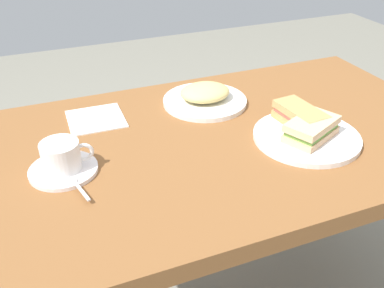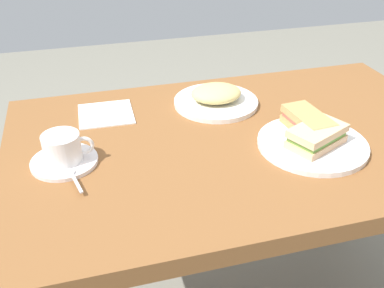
# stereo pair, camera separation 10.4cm
# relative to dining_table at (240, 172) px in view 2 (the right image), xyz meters

# --- Properties ---
(dining_table) EXTENTS (1.21, 0.75, 0.72)m
(dining_table) POSITION_rel_dining_table_xyz_m (0.00, 0.00, 0.00)
(dining_table) COLOR brown
(dining_table) RESTS_ON ground_plane
(sandwich_plate) EXTENTS (0.27, 0.27, 0.01)m
(sandwich_plate) POSITION_rel_dining_table_xyz_m (-0.15, 0.10, 0.12)
(sandwich_plate) COLOR white
(sandwich_plate) RESTS_ON dining_table
(sandwich_front) EXTENTS (0.16, 0.14, 0.05)m
(sandwich_front) POSITION_rel_dining_table_xyz_m (-0.14, 0.11, 0.15)
(sandwich_front) COLOR #DFAD80
(sandwich_front) RESTS_ON sandwich_plate
(sandwich_back) EXTENTS (0.09, 0.15, 0.05)m
(sandwich_back) POSITION_rel_dining_table_xyz_m (-0.16, 0.05, 0.15)
(sandwich_back) COLOR tan
(sandwich_back) RESTS_ON sandwich_plate
(coffee_saucer) EXTENTS (0.16, 0.16, 0.01)m
(coffee_saucer) POSITION_rel_dining_table_xyz_m (0.45, 0.01, 0.12)
(coffee_saucer) COLOR white
(coffee_saucer) RESTS_ON dining_table
(coffee_cup) EXTENTS (0.12, 0.09, 0.07)m
(coffee_cup) POSITION_rel_dining_table_xyz_m (0.45, 0.01, 0.16)
(coffee_cup) COLOR white
(coffee_cup) RESTS_ON coffee_saucer
(spoon) EXTENTS (0.03, 0.10, 0.01)m
(spoon) POSITION_rel_dining_table_xyz_m (0.43, 0.09, 0.13)
(spoon) COLOR silver
(spoon) RESTS_ON coffee_saucer
(side_plate) EXTENTS (0.25, 0.25, 0.01)m
(side_plate) POSITION_rel_dining_table_xyz_m (0.01, -0.19, 0.12)
(side_plate) COLOR white
(side_plate) RESTS_ON dining_table
(side_food_pile) EXTENTS (0.15, 0.12, 0.04)m
(side_food_pile) POSITION_rel_dining_table_xyz_m (0.01, -0.19, 0.15)
(side_food_pile) COLOR #D2BC71
(side_food_pile) RESTS_ON side_plate
(napkin) EXTENTS (0.15, 0.15, 0.00)m
(napkin) POSITION_rel_dining_table_xyz_m (0.33, -0.21, 0.12)
(napkin) COLOR white
(napkin) RESTS_ON dining_table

